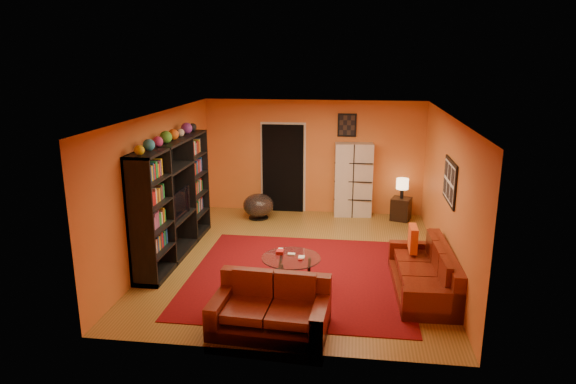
# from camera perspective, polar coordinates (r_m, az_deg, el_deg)

# --- Properties ---
(floor) EXTENTS (6.00, 6.00, 0.00)m
(floor) POSITION_cam_1_polar(r_m,az_deg,el_deg) (9.32, 1.14, -7.51)
(floor) COLOR brown
(floor) RESTS_ON ground
(ceiling) EXTENTS (6.00, 6.00, 0.00)m
(ceiling) POSITION_cam_1_polar(r_m,az_deg,el_deg) (8.67, 1.23, 8.58)
(ceiling) COLOR white
(ceiling) RESTS_ON wall_back
(wall_back) EXTENTS (6.00, 0.00, 6.00)m
(wall_back) POSITION_cam_1_polar(r_m,az_deg,el_deg) (11.82, 2.83, 3.90)
(wall_back) COLOR orange
(wall_back) RESTS_ON floor
(wall_front) EXTENTS (6.00, 0.00, 6.00)m
(wall_front) POSITION_cam_1_polar(r_m,az_deg,el_deg) (6.08, -2.03, -6.88)
(wall_front) COLOR orange
(wall_front) RESTS_ON floor
(wall_left) EXTENTS (0.00, 6.00, 6.00)m
(wall_left) POSITION_cam_1_polar(r_m,az_deg,el_deg) (9.51, -13.96, 0.74)
(wall_left) COLOR orange
(wall_left) RESTS_ON floor
(wall_right) EXTENTS (0.00, 6.00, 6.00)m
(wall_right) POSITION_cam_1_polar(r_m,az_deg,el_deg) (8.99, 17.23, -0.31)
(wall_right) COLOR orange
(wall_right) RESTS_ON floor
(rug) EXTENTS (3.60, 3.60, 0.01)m
(rug) POSITION_cam_1_polar(r_m,az_deg,el_deg) (8.67, 1.27, -9.26)
(rug) COLOR #57090E
(rug) RESTS_ON floor
(doorway) EXTENTS (0.95, 0.10, 2.04)m
(doorway) POSITION_cam_1_polar(r_m,az_deg,el_deg) (11.92, -0.56, 2.63)
(doorway) COLOR black
(doorway) RESTS_ON floor
(wall_art_right) EXTENTS (0.03, 1.00, 0.70)m
(wall_art_right) POSITION_cam_1_polar(r_m,az_deg,el_deg) (8.63, 17.56, 1.10)
(wall_art_right) COLOR black
(wall_art_right) RESTS_ON wall_right
(wall_art_back) EXTENTS (0.42, 0.03, 0.52)m
(wall_art_back) POSITION_cam_1_polar(r_m,az_deg,el_deg) (11.64, 6.58, 7.39)
(wall_art_back) COLOR black
(wall_art_back) RESTS_ON wall_back
(entertainment_unit) EXTENTS (0.45, 3.00, 2.10)m
(entertainment_unit) POSITION_cam_1_polar(r_m,az_deg,el_deg) (9.49, -12.60, -0.76)
(entertainment_unit) COLOR black
(entertainment_unit) RESTS_ON floor
(tv) EXTENTS (0.87, 0.11, 0.50)m
(tv) POSITION_cam_1_polar(r_m,az_deg,el_deg) (9.48, -12.33, -1.27)
(tv) COLOR black
(tv) RESTS_ON entertainment_unit
(sofa) EXTENTS (0.92, 2.08, 0.85)m
(sofa) POSITION_cam_1_polar(r_m,az_deg,el_deg) (8.32, 15.28, -8.79)
(sofa) COLOR #51140A
(sofa) RESTS_ON rug
(loveseat) EXTENTS (1.59, 1.01, 0.85)m
(loveseat) POSITION_cam_1_polar(r_m,az_deg,el_deg) (7.04, -1.87, -12.78)
(loveseat) COLOR #51140A
(loveseat) RESTS_ON rug
(throw_pillow) EXTENTS (0.12, 0.42, 0.42)m
(throw_pillow) POSITION_cam_1_polar(r_m,az_deg,el_deg) (8.75, 13.71, -5.06)
(throw_pillow) COLOR #E95019
(throw_pillow) RESTS_ON sofa
(coffee_table) EXTENTS (0.94, 0.94, 0.47)m
(coffee_table) POSITION_cam_1_polar(r_m,az_deg,el_deg) (8.17, 0.35, -7.60)
(coffee_table) COLOR silver
(coffee_table) RESTS_ON floor
(storage_cabinet) EXTENTS (0.87, 0.45, 1.67)m
(storage_cabinet) POSITION_cam_1_polar(r_m,az_deg,el_deg) (11.68, 7.26, 1.34)
(storage_cabinet) COLOR beige
(storage_cabinet) RESTS_ON floor
(bowl_chair) EXTENTS (0.69, 0.69, 0.56)m
(bowl_chair) POSITION_cam_1_polar(r_m,az_deg,el_deg) (11.52, -3.30, -1.50)
(bowl_chair) COLOR black
(bowl_chair) RESTS_ON floor
(side_table) EXTENTS (0.50, 0.50, 0.50)m
(side_table) POSITION_cam_1_polar(r_m,az_deg,el_deg) (11.70, 12.44, -1.85)
(side_table) COLOR black
(side_table) RESTS_ON floor
(table_lamp) EXTENTS (0.27, 0.27, 0.44)m
(table_lamp) POSITION_cam_1_polar(r_m,az_deg,el_deg) (11.55, 12.59, 0.82)
(table_lamp) COLOR black
(table_lamp) RESTS_ON side_table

